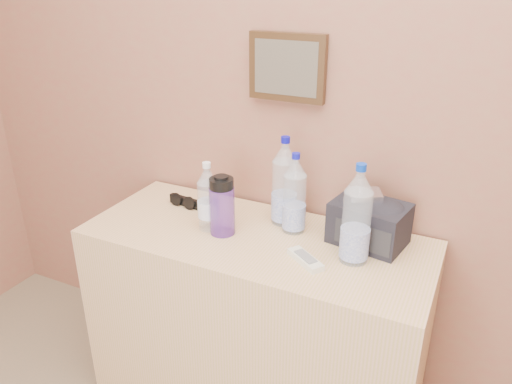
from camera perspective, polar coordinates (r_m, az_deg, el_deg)
picture_frame at (r=1.91m, az=3.56°, el=14.02°), size 0.30×0.03×0.25m
dresser at (r=2.11m, az=-0.04°, el=-14.83°), size 1.31×0.55×0.82m
pet_large_b at (r=1.92m, az=3.26°, el=0.73°), size 0.10×0.10×0.35m
pet_large_c at (r=1.86m, az=4.42°, el=-0.62°), size 0.08×0.08×0.31m
pet_large_d at (r=1.69m, az=11.41°, el=-3.09°), size 0.10×0.10×0.35m
pet_small at (r=1.89m, az=-5.50°, el=-0.93°), size 0.08×0.08×0.27m
nalgene_bottle at (r=1.85m, az=-3.91°, el=-1.54°), size 0.10×0.10×0.23m
sunglasses at (r=2.12m, az=-8.11°, el=-1.08°), size 0.16×0.07×0.04m
ac_remote at (r=1.72m, az=5.67°, el=-7.68°), size 0.16×0.13×0.02m
toiletry_bag at (r=1.84m, az=12.83°, el=-3.21°), size 0.29×0.23×0.18m
foil_packet at (r=1.80m, az=12.36°, el=-0.28°), size 0.14×0.13×0.02m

